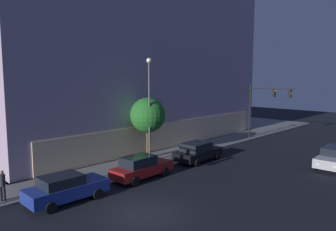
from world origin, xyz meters
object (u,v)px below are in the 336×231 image
car_blue (66,188)px  car_black (198,152)px  sidewalk_tree (148,115)px  car_silver (335,157)px  modern_building (94,57)px  car_red (141,167)px  traffic_light_far_corner (266,101)px  street_lamp_sidewalk (149,98)px  pedestrian_waiting (2,183)px

car_blue → car_black: bearing=1.1°
sidewalk_tree → car_silver: bearing=-55.7°
car_blue → modern_building: bearing=52.7°
car_red → traffic_light_far_corner: bearing=1.0°
car_blue → car_silver: 20.70m
traffic_light_far_corner → car_silver: size_ratio=1.30×
street_lamp_sidewalk → car_blue: size_ratio=1.83×
car_black → pedestrian_waiting: bearing=172.0°
modern_building → pedestrian_waiting: size_ratio=17.64×
pedestrian_waiting → car_black: bearing=-8.0°
modern_building → car_silver: (4.14, -28.05, -8.97)m
pedestrian_waiting → sidewalk_tree: bearing=6.4°
pedestrian_waiting → car_blue: 3.60m
street_lamp_sidewalk → pedestrian_waiting: size_ratio=4.80×
traffic_light_far_corner → pedestrian_waiting: traffic_light_far_corner is taller
modern_building → car_black: (-1.98, -18.84, -8.97)m
sidewalk_tree → car_blue: size_ratio=1.13×
car_silver → sidewalk_tree: bearing=124.3°
car_blue → car_red: size_ratio=0.98×
traffic_light_far_corner → car_blue: traffic_light_far_corner is taller
modern_building → pedestrian_waiting: 25.45m
sidewalk_tree → pedestrian_waiting: bearing=-173.6°
pedestrian_waiting → car_silver: bearing=-28.1°
sidewalk_tree → car_red: size_ratio=1.11×
modern_building → car_black: bearing=-96.0°
pedestrian_waiting → street_lamp_sidewalk: bearing=2.0°
street_lamp_sidewalk → pedestrian_waiting: street_lamp_sidewalk is taller
street_lamp_sidewalk → pedestrian_waiting: bearing=-178.0°
modern_building → street_lamp_sidewalk: size_ratio=3.68×
car_black → car_blue: bearing=-178.9°
traffic_light_far_corner → car_silver: bearing=-123.6°
car_blue → sidewalk_tree: bearing=20.9°
pedestrian_waiting → car_red: size_ratio=0.37×
modern_building → pedestrian_waiting: modern_building is taller
sidewalk_tree → pedestrian_waiting: (-12.62, -1.41, -2.72)m
car_silver → car_red: bearing=144.7°
car_red → street_lamp_sidewalk: bearing=39.3°
car_black → car_silver: size_ratio=1.02×
car_red → car_black: size_ratio=1.00×
sidewalk_tree → car_black: (2.59, -3.56, -3.09)m
street_lamp_sidewalk → pedestrian_waiting: 12.67m
car_black → car_silver: 11.06m
sidewalk_tree → car_blue: 11.09m
traffic_light_far_corner → car_blue: 25.17m
modern_building → car_black: 20.96m
traffic_light_far_corner → car_blue: (-24.88, -0.39, -3.78)m
sidewalk_tree → car_silver: 15.76m
sidewalk_tree → car_blue: bearing=-159.1°
traffic_light_far_corner → car_black: 12.91m
modern_building → pedestrian_waiting: bearing=-135.8°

